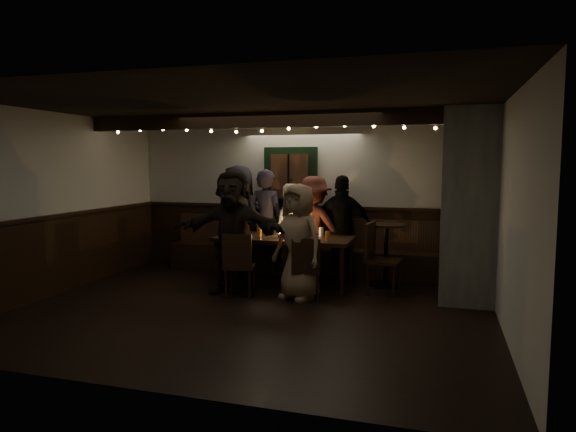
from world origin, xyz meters
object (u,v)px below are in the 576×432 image
(person_d, at_px, (314,227))
(person_e, at_px, (343,227))
(person_b, at_px, (266,222))
(chair_end, at_px, (377,254))
(person_a, at_px, (239,219))
(person_c, at_px, (289,230))
(high_top, at_px, (386,247))
(chair_near_right, at_px, (306,265))
(person_f, at_px, (233,232))
(person_g, at_px, (298,242))
(dining_table, at_px, (284,241))
(chair_near_left, at_px, (239,261))

(person_d, distance_m, person_e, 0.48)
(person_e, bearing_deg, person_b, -2.10)
(chair_end, height_order, person_d, person_d)
(person_b, bearing_deg, person_a, 16.99)
(chair_end, distance_m, person_c, 1.76)
(high_top, height_order, person_c, person_c)
(chair_near_right, height_order, high_top, high_top)
(person_a, distance_m, person_e, 1.80)
(chair_near_right, relative_size, person_c, 0.56)
(person_b, xyz_separation_m, person_f, (-0.01, -1.42, 0.01))
(person_a, relative_size, person_g, 1.15)
(person_b, xyz_separation_m, person_g, (0.97, -1.44, -0.09))
(chair_end, bearing_deg, chair_near_right, -141.09)
(person_a, bearing_deg, person_c, -160.74)
(person_b, height_order, person_c, person_b)
(high_top, bearing_deg, dining_table, -165.77)
(chair_near_right, bearing_deg, dining_table, 125.09)
(person_d, xyz_separation_m, person_e, (0.48, 0.02, 0.01))
(person_a, distance_m, person_f, 1.45)
(chair_near_left, xyz_separation_m, person_c, (0.26, 1.60, 0.26))
(chair_end, xyz_separation_m, person_b, (-1.97, 0.79, 0.31))
(person_d, height_order, person_f, person_f)
(person_c, height_order, person_g, person_g)
(dining_table, bearing_deg, person_d, 65.81)
(person_c, distance_m, person_d, 0.44)
(chair_near_right, height_order, person_e, person_e)
(chair_near_left, xyz_separation_m, person_g, (0.82, 0.16, 0.29))
(chair_end, height_order, person_e, person_e)
(high_top, distance_m, person_g, 1.57)
(person_c, bearing_deg, person_e, 159.86)
(chair_end, height_order, person_a, person_a)
(person_b, xyz_separation_m, person_c, (0.41, -0.01, -0.12))
(person_d, bearing_deg, person_b, 6.26)
(person_e, bearing_deg, person_d, 1.06)
(chair_near_left, bearing_deg, high_top, 34.03)
(person_c, distance_m, person_e, 0.91)
(high_top, bearing_deg, person_e, 156.96)
(high_top, bearing_deg, person_d, 166.52)
(high_top, height_order, person_g, person_g)
(dining_table, xyz_separation_m, high_top, (1.51, 0.38, -0.08))
(person_b, distance_m, person_g, 1.74)
(person_d, distance_m, person_f, 1.63)
(chair_near_right, bearing_deg, chair_near_left, -173.33)
(chair_near_left, height_order, chair_end, chair_end)
(person_d, bearing_deg, person_e, -168.78)
(chair_near_left, distance_m, chair_near_right, 0.95)
(chair_near_right, distance_m, person_d, 1.53)
(chair_near_right, xyz_separation_m, person_d, (-0.25, 1.46, 0.35))
(dining_table, xyz_separation_m, chair_near_left, (-0.39, -0.90, -0.17))
(chair_near_left, xyz_separation_m, person_a, (-0.62, 1.55, 0.41))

